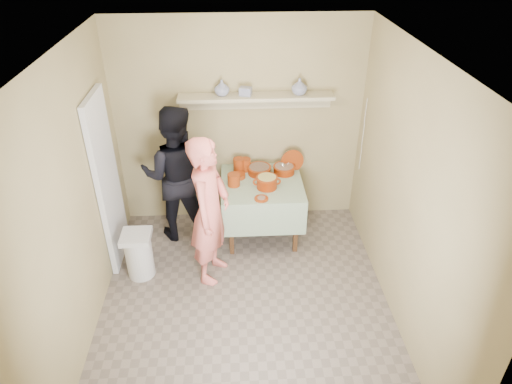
{
  "coord_description": "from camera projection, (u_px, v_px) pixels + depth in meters",
  "views": [
    {
      "loc": [
        -0.09,
        -3.41,
        3.54
      ],
      "look_at": [
        0.15,
        0.75,
        0.95
      ],
      "focal_mm": 32.0,
      "sensor_mm": 36.0,
      "label": 1
    }
  ],
  "objects": [
    {
      "name": "bowl_stack",
      "position": [
        234.0,
        180.0,
        5.35
      ],
      "size": [
        0.15,
        0.15,
        0.15
      ],
      "primitive_type": "cylinder",
      "color": "maroon",
      "rests_on": "serving_table"
    },
    {
      "name": "tile_panel",
      "position": [
        108.0,
        183.0,
        4.97
      ],
      "size": [
        0.06,
        0.7,
        2.0
      ],
      "primitive_type": "cube",
      "color": "silver",
      "rests_on": "ground"
    },
    {
      "name": "vase_left",
      "position": [
        222.0,
        88.0,
        5.19
      ],
      "size": [
        0.24,
        0.24,
        0.18
      ],
      "primitive_type": "imported",
      "rotation": [
        0.0,
        0.0,
        0.52
      ],
      "color": "navy",
      "rests_on": "wall_shelf"
    },
    {
      "name": "cazuela_rice",
      "position": [
        267.0,
        181.0,
        5.3
      ],
      "size": [
        0.33,
        0.25,
        0.14
      ],
      "color": "#661803",
      "rests_on": "serving_table"
    },
    {
      "name": "wall_shelf",
      "position": [
        256.0,
        98.0,
        5.29
      ],
      "size": [
        1.8,
        0.25,
        0.21
      ],
      "color": "tan",
      "rests_on": "room_shell"
    },
    {
      "name": "person_cook",
      "position": [
        210.0,
        211.0,
        4.77
      ],
      "size": [
        0.57,
        0.71,
        1.69
      ],
      "primitive_type": "imported",
      "rotation": [
        0.0,
        0.0,
        1.26
      ],
      "color": "#E46B62",
      "rests_on": "ground"
    },
    {
      "name": "propped_lid",
      "position": [
        292.0,
        161.0,
        5.66
      ],
      "size": [
        0.29,
        0.1,
        0.29
      ],
      "primitive_type": "cylinder",
      "rotation": [
        1.44,
        0.0,
        0.15
      ],
      "color": "maroon",
      "rests_on": "serving_table"
    },
    {
      "name": "electrical_cord",
      "position": [
        363.0,
        135.0,
        5.43
      ],
      "size": [
        0.01,
        0.05,
        0.9
      ],
      "color": "silver",
      "rests_on": "wall_shelf"
    },
    {
      "name": "serving_table",
      "position": [
        262.0,
        190.0,
        5.52
      ],
      "size": [
        0.97,
        0.97,
        0.76
      ],
      "color": "#4C2D16",
      "rests_on": "ground"
    },
    {
      "name": "empty_bowl",
      "position": [
        238.0,
        176.0,
        5.53
      ],
      "size": [
        0.17,
        0.17,
        0.05
      ],
      "primitive_type": "cylinder",
      "color": "maroon",
      "rests_on": "serving_table"
    },
    {
      "name": "ground",
      "position": [
        246.0,
        307.0,
        4.76
      ],
      "size": [
        3.5,
        3.5,
        0.0
      ],
      "primitive_type": "plane",
      "color": "#6F6157",
      "rests_on": "ground"
    },
    {
      "name": "ceramic_box",
      "position": [
        246.0,
        91.0,
        5.2
      ],
      "size": [
        0.16,
        0.13,
        0.1
      ],
      "primitive_type": "cube",
      "rotation": [
        0.0,
        0.0,
        -0.31
      ],
      "color": "navy",
      "rests_on": "wall_shelf"
    },
    {
      "name": "plate_stack_a",
      "position": [
        239.0,
        165.0,
        5.62
      ],
      "size": [
        0.14,
        0.14,
        0.18
      ],
      "primitive_type": "cylinder",
      "color": "maroon",
      "rests_on": "serving_table"
    },
    {
      "name": "cazuela_meat_a",
      "position": [
        259.0,
        169.0,
        5.6
      ],
      "size": [
        0.3,
        0.3,
        0.1
      ],
      "color": "#661803",
      "rests_on": "serving_table"
    },
    {
      "name": "vase_right",
      "position": [
        299.0,
        86.0,
        5.21
      ],
      "size": [
        0.19,
        0.19,
        0.19
      ],
      "primitive_type": "imported",
      "rotation": [
        0.0,
        0.0,
        0.07
      ],
      "color": "navy",
      "rests_on": "wall_shelf"
    },
    {
      "name": "cazuela_meat_b",
      "position": [
        284.0,
        169.0,
        5.61
      ],
      "size": [
        0.28,
        0.28,
        0.1
      ],
      "color": "#661803",
      "rests_on": "serving_table"
    },
    {
      "name": "ladle",
      "position": [
        283.0,
        165.0,
        5.58
      ],
      "size": [
        0.08,
        0.26,
        0.19
      ],
      "color": "silver",
      "rests_on": "cazuela_meat_b"
    },
    {
      "name": "person_helper",
      "position": [
        176.0,
        174.0,
        5.42
      ],
      "size": [
        0.86,
        0.69,
        1.71
      ],
      "primitive_type": "imported",
      "rotation": [
        0.0,
        0.0,
        -3.19
      ],
      "color": "black",
      "rests_on": "ground"
    },
    {
      "name": "front_plate",
      "position": [
        261.0,
        198.0,
        5.12
      ],
      "size": [
        0.16,
        0.16,
        0.03
      ],
      "color": "maroon",
      "rests_on": "serving_table"
    },
    {
      "name": "plate_stack_b",
      "position": [
        245.0,
        165.0,
        5.66
      ],
      "size": [
        0.13,
        0.13,
        0.16
      ],
      "primitive_type": "cylinder",
      "color": "maroon",
      "rests_on": "serving_table"
    },
    {
      "name": "trash_bin",
      "position": [
        139.0,
        254.0,
        5.05
      ],
      "size": [
        0.32,
        0.32,
        0.56
      ],
      "color": "silver",
      "rests_on": "ground"
    },
    {
      "name": "room_shell",
      "position": [
        244.0,
        173.0,
        3.91
      ],
      "size": [
        3.04,
        3.54,
        2.62
      ],
      "color": "tan",
      "rests_on": "ground"
    }
  ]
}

